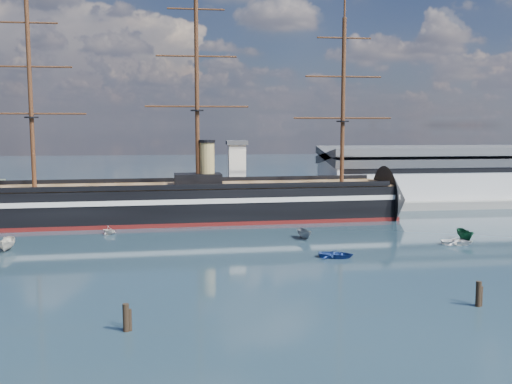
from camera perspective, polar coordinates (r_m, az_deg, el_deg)
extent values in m
plane|color=#182934|center=(105.74, -1.81, -4.56)|extent=(600.00, 600.00, 0.00)
cube|color=slate|center=(142.16, 0.78, -1.65)|extent=(180.00, 18.00, 2.00)
cube|color=#B7BABC|center=(159.17, 17.94, 1.45)|extent=(62.00, 20.00, 10.00)
cube|color=#3F4247|center=(158.79, 18.02, 3.47)|extent=(63.00, 21.00, 2.00)
cube|color=silver|center=(137.34, -1.93, 1.83)|extent=(4.00, 4.00, 14.00)
cube|color=#3F4247|center=(136.91, -1.94, 4.96)|extent=(5.00, 5.00, 1.00)
cube|color=black|center=(124.34, -6.72, -1.04)|extent=(88.58, 19.55, 7.00)
cube|color=silver|center=(124.19, -6.73, -0.49)|extent=(90.58, 19.87, 1.00)
cube|color=#551211|center=(124.88, -6.70, -2.70)|extent=(90.58, 19.83, 0.90)
cone|color=black|center=(133.27, 13.70, -0.80)|extent=(11.63, 16.11, 15.68)
cube|color=brown|center=(123.91, -6.74, 0.61)|extent=(88.52, 18.27, 0.40)
cube|color=black|center=(123.81, -5.83, 1.27)|extent=(10.23, 6.40, 2.50)
cylinder|color=#A38E53|center=(123.60, -4.92, 2.90)|extent=(3.20, 3.20, 9.00)
cylinder|color=#381E0F|center=(127.12, -21.63, 9.01)|extent=(0.90, 0.90, 38.00)
cylinder|color=#381E0F|center=(123.54, -5.94, 10.45)|extent=(0.90, 0.90, 42.00)
cylinder|color=#381E0F|center=(128.30, 8.70, 8.93)|extent=(0.90, 0.90, 36.00)
imported|color=beige|center=(103.10, -23.60, -5.41)|extent=(6.57, 2.55, 2.60)
imported|color=navy|center=(90.56, 8.00, -6.54)|extent=(2.40, 3.65, 1.58)
imported|color=slate|center=(104.57, 4.87, -4.71)|extent=(6.01, 3.03, 2.30)
imported|color=silver|center=(111.98, -14.48, -4.14)|extent=(5.08, 5.32, 1.88)
imported|color=white|center=(105.23, 19.45, -5.00)|extent=(2.06, 3.52, 1.54)
imported|color=#124228|center=(109.37, 20.18, -4.59)|extent=(6.43, 2.81, 2.51)
cylinder|color=black|center=(60.45, -12.84, -13.42)|extent=(0.64, 0.64, 3.55)
cylinder|color=black|center=(71.19, 21.30, -10.61)|extent=(0.64, 0.64, 3.64)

